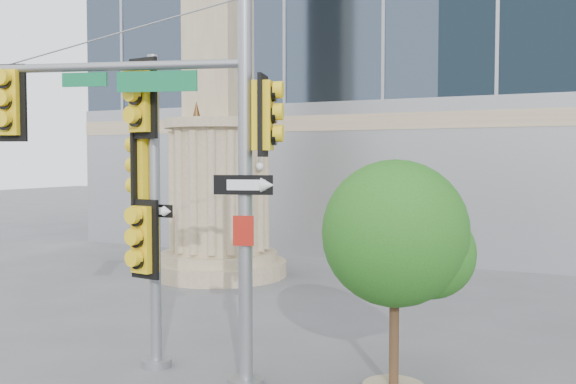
% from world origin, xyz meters
% --- Properties ---
extents(monument, '(4.40, 4.40, 16.60)m').
position_xyz_m(monument, '(-6.00, 9.00, 5.52)').
color(monument, tan).
rests_on(monument, ground).
extents(main_signal_pole, '(4.91, 1.80, 6.49)m').
position_xyz_m(main_signal_pole, '(-1.43, 0.09, 4.02)').
color(main_signal_pole, slate).
rests_on(main_signal_pole, ground).
extents(secondary_signal_pole, '(0.99, 0.82, 5.70)m').
position_xyz_m(secondary_signal_pole, '(-2.36, 0.47, 3.35)').
color(secondary_signal_pole, slate).
rests_on(secondary_signal_pole, ground).
extents(street_tree, '(2.46, 2.40, 3.83)m').
position_xyz_m(street_tree, '(2.09, 1.22, 2.52)').
color(street_tree, tan).
rests_on(street_tree, ground).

